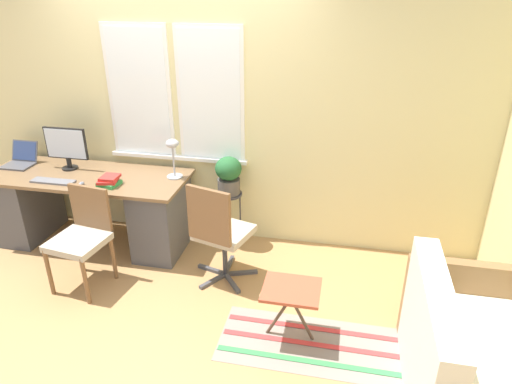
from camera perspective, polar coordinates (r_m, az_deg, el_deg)
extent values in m
plane|color=tan|center=(4.34, -11.40, -9.68)|extent=(14.00, 14.00, 0.00)
cube|color=beige|center=(4.47, -8.90, 10.73)|extent=(9.00, 0.06, 2.70)
cube|color=white|center=(4.58, -14.35, 11.91)|extent=(0.64, 0.02, 1.27)
cube|color=white|center=(4.57, -14.40, 11.88)|extent=(0.57, 0.01, 1.20)
cube|color=white|center=(4.32, -5.71, 11.80)|extent=(0.64, 0.02, 1.27)
cube|color=white|center=(4.31, -5.75, 11.77)|extent=(0.57, 0.01, 1.20)
cube|color=white|center=(4.62, -9.56, 4.39)|extent=(1.40, 0.11, 0.04)
cube|color=brown|center=(4.67, -20.44, 1.84)|extent=(1.95, 0.73, 0.03)
cube|color=#4C4C51|center=(5.22, -26.75, -1.31)|extent=(0.40, 0.65, 0.70)
cube|color=#4C4C51|center=(4.49, -11.68, -3.14)|extent=(0.40, 0.65, 0.70)
cube|color=#4C4C51|center=(5.14, -27.64, 2.91)|extent=(0.28, 0.21, 0.02)
cube|color=#4C4C51|center=(5.21, -26.93, 4.62)|extent=(0.28, 0.09, 0.20)
cube|color=navy|center=(5.21, -26.97, 4.62)|extent=(0.25, 0.07, 0.18)
cylinder|color=black|center=(4.87, -22.22, 2.81)|extent=(0.15, 0.15, 0.02)
cylinder|color=black|center=(4.85, -22.33, 3.46)|extent=(0.05, 0.05, 0.10)
cube|color=black|center=(4.79, -22.68, 5.64)|extent=(0.43, 0.02, 0.31)
cube|color=silver|center=(4.78, -22.76, 5.58)|extent=(0.40, 0.01, 0.29)
cube|color=slate|center=(4.60, -24.03, 1.23)|extent=(0.41, 0.11, 0.02)
ellipsoid|color=slate|center=(4.43, -20.98, 0.96)|extent=(0.04, 0.07, 0.03)
cylinder|color=#ADADB2|center=(4.38, -10.10, 1.93)|extent=(0.15, 0.15, 0.01)
cylinder|color=#ADADB2|center=(4.33, -10.26, 3.81)|extent=(0.02, 0.02, 0.30)
ellipsoid|color=#ADADB2|center=(4.27, -10.43, 5.98)|extent=(0.12, 0.12, 0.08)
cube|color=green|center=(4.35, -17.88, 1.02)|extent=(0.20, 0.19, 0.04)
cube|color=red|center=(4.33, -18.04, 1.35)|extent=(0.19, 0.19, 0.03)
cube|color=red|center=(4.33, -17.81, 1.75)|extent=(0.15, 0.17, 0.03)
cylinder|color=brown|center=(4.23, -24.46, -9.08)|extent=(0.04, 0.04, 0.44)
cylinder|color=brown|center=(4.00, -20.54, -10.38)|extent=(0.04, 0.04, 0.44)
cylinder|color=brown|center=(4.45, -21.27, -6.71)|extent=(0.04, 0.04, 0.44)
cylinder|color=brown|center=(4.23, -17.40, -7.78)|extent=(0.04, 0.04, 0.44)
cube|color=#B2A893|center=(4.11, -21.40, -5.86)|extent=(0.48, 0.46, 0.06)
cube|color=brown|center=(4.15, -19.99, -1.81)|extent=(0.38, 0.09, 0.39)
cube|color=#47474C|center=(4.26, -5.52, -9.66)|extent=(0.29, 0.12, 0.03)
cube|color=#47474C|center=(4.12, -5.38, -11.01)|extent=(0.19, 0.26, 0.03)
cube|color=#47474C|center=(4.09, -3.02, -11.28)|extent=(0.21, 0.25, 0.03)
cube|color=#47474C|center=(4.21, -1.82, -10.07)|extent=(0.29, 0.13, 0.03)
cube|color=#47474C|center=(4.31, -3.37, -9.11)|extent=(0.05, 0.29, 0.03)
cylinder|color=#333338|center=(4.08, -3.91, -7.79)|extent=(0.04, 0.04, 0.39)
cube|color=#B2A893|center=(3.96, -4.00, -5.04)|extent=(0.53, 0.51, 0.06)
cube|color=brown|center=(3.67, -5.92, -2.98)|extent=(0.39, 0.14, 0.47)
cube|color=white|center=(3.28, 25.37, -20.45)|extent=(0.74, 1.13, 0.44)
cube|color=white|center=(2.94, 21.28, -14.44)|extent=(0.16, 1.13, 0.42)
cube|color=olive|center=(3.66, 23.78, -12.43)|extent=(0.74, 0.09, 0.67)
cylinder|color=#333338|center=(4.42, -3.39, -0.25)|extent=(0.26, 0.26, 0.02)
cylinder|color=#333338|center=(4.53, -1.97, -3.55)|extent=(0.01, 0.01, 0.54)
cylinder|color=#333338|center=(4.64, -3.65, -2.80)|extent=(0.01, 0.01, 0.54)
cylinder|color=#333338|center=(4.48, -4.28, -3.91)|extent=(0.01, 0.01, 0.54)
cylinder|color=#514C47|center=(4.39, -3.41, 0.75)|extent=(0.21, 0.21, 0.15)
ellipsoid|color=#235B2D|center=(4.32, -3.48, 2.95)|extent=(0.25, 0.25, 0.23)
cube|color=gray|center=(3.56, 6.90, -18.37)|extent=(1.35, 0.60, 0.01)
cube|color=#388E4C|center=(3.43, 6.62, -20.26)|extent=(1.33, 0.05, 0.00)
cube|color=#C63838|center=(3.55, 6.91, -18.32)|extent=(1.33, 0.05, 0.00)
cube|color=#C63838|center=(3.68, 7.17, -16.52)|extent=(1.33, 0.05, 0.00)
cube|color=#B24C33|center=(3.33, 4.45, -12.07)|extent=(0.41, 0.35, 0.02)
cylinder|color=#4C3D2D|center=(3.48, 3.11, -14.83)|extent=(0.22, 0.02, 0.43)
cylinder|color=#4C3D2D|center=(3.47, 5.55, -15.09)|extent=(0.22, 0.02, 0.43)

